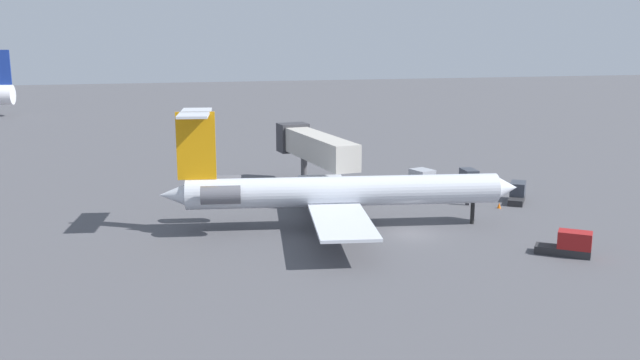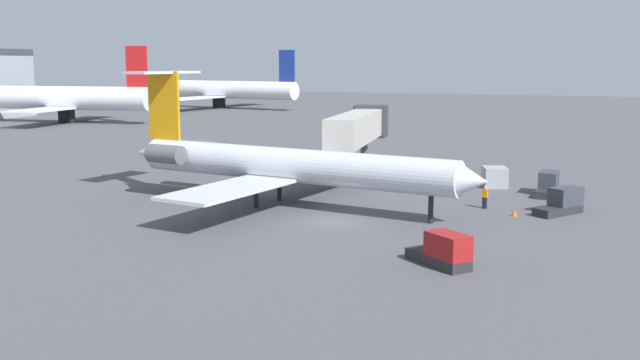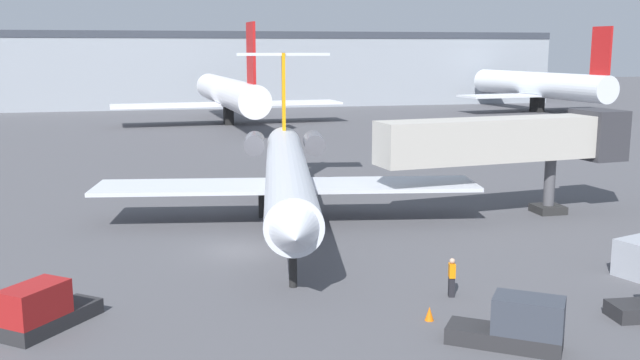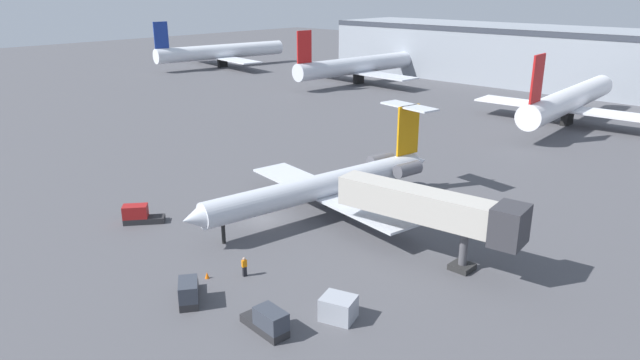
{
  "view_description": "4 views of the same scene",
  "coord_description": "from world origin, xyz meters",
  "px_view_note": "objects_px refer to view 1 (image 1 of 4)",
  "views": [
    {
      "loc": [
        -51.85,
        21.73,
        16.16
      ],
      "look_at": [
        5.22,
        6.52,
        3.87
      ],
      "focal_mm": 38.9,
      "sensor_mm": 36.0,
      "label": 1
    },
    {
      "loc": [
        -45.44,
        -16.16,
        10.87
      ],
      "look_at": [
        1.04,
        1.56,
        2.6
      ],
      "focal_mm": 39.99,
      "sensor_mm": 36.0,
      "label": 2
    },
    {
      "loc": [
        -4.18,
        -36.25,
        10.44
      ],
      "look_at": [
        4.8,
        2.64,
        3.09
      ],
      "focal_mm": 40.23,
      "sensor_mm": 36.0,
      "label": 3
    },
    {
      "loc": [
        41.53,
        -35.52,
        22.78
      ],
      "look_at": [
        1.54,
        6.63,
        3.03
      ],
      "focal_mm": 32.28,
      "sensor_mm": 36.0,
      "label": 4
    }
  ],
  "objects_px": {
    "regional_jet": "(332,190)",
    "cargo_container_uld": "(422,177)",
    "jet_bridge": "(312,146)",
    "ground_crew_marshaller": "(468,197)",
    "baggage_tug_lead": "(517,193)",
    "baggage_tug_trailing": "(569,245)",
    "traffic_cone_near": "(499,205)",
    "baggage_tug_spare": "(470,179)"
  },
  "relations": [
    {
      "from": "baggage_tug_trailing",
      "to": "jet_bridge",
      "type": "bearing_deg",
      "value": 26.57
    },
    {
      "from": "regional_jet",
      "to": "jet_bridge",
      "type": "xyz_separation_m",
      "value": [
        14.3,
        -1.91,
        1.56
      ]
    },
    {
      "from": "baggage_tug_trailing",
      "to": "traffic_cone_near",
      "type": "distance_m",
      "value": 14.66
    },
    {
      "from": "ground_crew_marshaller",
      "to": "baggage_tug_trailing",
      "type": "xyz_separation_m",
      "value": [
        -16.41,
        -0.12,
        -0.02
      ]
    },
    {
      "from": "baggage_tug_lead",
      "to": "baggage_tug_spare",
      "type": "relative_size",
      "value": 1.0
    },
    {
      "from": "regional_jet",
      "to": "baggage_tug_trailing",
      "type": "distance_m",
      "value": 19.47
    },
    {
      "from": "baggage_tug_lead",
      "to": "baggage_tug_trailing",
      "type": "relative_size",
      "value": 1.02
    },
    {
      "from": "baggage_tug_spare",
      "to": "cargo_container_uld",
      "type": "xyz_separation_m",
      "value": [
        2.36,
        4.61,
        0.03
      ]
    },
    {
      "from": "regional_jet",
      "to": "cargo_container_uld",
      "type": "distance_m",
      "value": 20.41
    },
    {
      "from": "baggage_tug_trailing",
      "to": "regional_jet",
      "type": "bearing_deg",
      "value": 51.38
    },
    {
      "from": "jet_bridge",
      "to": "baggage_tug_trailing",
      "type": "relative_size",
      "value": 4.21
    },
    {
      "from": "regional_jet",
      "to": "baggage_tug_lead",
      "type": "distance_m",
      "value": 21.1
    },
    {
      "from": "regional_jet",
      "to": "traffic_cone_near",
      "type": "distance_m",
      "value": 17.77
    },
    {
      "from": "ground_crew_marshaller",
      "to": "baggage_tug_spare",
      "type": "height_order",
      "value": "baggage_tug_spare"
    },
    {
      "from": "baggage_tug_trailing",
      "to": "baggage_tug_spare",
      "type": "height_order",
      "value": "same"
    },
    {
      "from": "regional_jet",
      "to": "baggage_tug_trailing",
      "type": "xyz_separation_m",
      "value": [
        -12.06,
        -15.09,
        -2.44
      ]
    },
    {
      "from": "baggage_tug_spare",
      "to": "ground_crew_marshaller",
      "type": "bearing_deg",
      "value": 151.47
    },
    {
      "from": "ground_crew_marshaller",
      "to": "cargo_container_uld",
      "type": "xyz_separation_m",
      "value": [
        9.88,
        0.53,
        0.01
      ]
    },
    {
      "from": "jet_bridge",
      "to": "baggage_tug_spare",
      "type": "bearing_deg",
      "value": -98.07
    },
    {
      "from": "ground_crew_marshaller",
      "to": "baggage_tug_spare",
      "type": "relative_size",
      "value": 0.41
    },
    {
      "from": "regional_jet",
      "to": "traffic_cone_near",
      "type": "relative_size",
      "value": 55.97
    },
    {
      "from": "jet_bridge",
      "to": "regional_jet",
      "type": "bearing_deg",
      "value": 172.39
    },
    {
      "from": "baggage_tug_spare",
      "to": "cargo_container_uld",
      "type": "distance_m",
      "value": 5.18
    },
    {
      "from": "traffic_cone_near",
      "to": "regional_jet",
      "type": "bearing_deg",
      "value": 97.94
    },
    {
      "from": "regional_jet",
      "to": "baggage_tug_lead",
      "type": "bearing_deg",
      "value": -77.67
    },
    {
      "from": "jet_bridge",
      "to": "baggage_tug_lead",
      "type": "bearing_deg",
      "value": -117.89
    },
    {
      "from": "ground_crew_marshaller",
      "to": "baggage_tug_lead",
      "type": "xyz_separation_m",
      "value": [
        0.12,
        -5.5,
        -0.02
      ]
    },
    {
      "from": "jet_bridge",
      "to": "baggage_tug_lead",
      "type": "xyz_separation_m",
      "value": [
        -9.82,
        -18.56,
        -4.0
      ]
    },
    {
      "from": "regional_jet",
      "to": "ground_crew_marshaller",
      "type": "bearing_deg",
      "value": -73.79
    },
    {
      "from": "ground_crew_marshaller",
      "to": "cargo_container_uld",
      "type": "bearing_deg",
      "value": 3.08
    },
    {
      "from": "baggage_tug_spare",
      "to": "cargo_container_uld",
      "type": "height_order",
      "value": "baggage_tug_spare"
    },
    {
      "from": "baggage_tug_spare",
      "to": "jet_bridge",
      "type": "bearing_deg",
      "value": 81.93
    },
    {
      "from": "regional_jet",
      "to": "baggage_tug_trailing",
      "type": "bearing_deg",
      "value": -128.62
    },
    {
      "from": "jet_bridge",
      "to": "baggage_tug_spare",
      "type": "distance_m",
      "value": 17.77
    },
    {
      "from": "ground_crew_marshaller",
      "to": "cargo_container_uld",
      "type": "height_order",
      "value": "cargo_container_uld"
    },
    {
      "from": "traffic_cone_near",
      "to": "ground_crew_marshaller",
      "type": "bearing_deg",
      "value": 50.85
    },
    {
      "from": "cargo_container_uld",
      "to": "traffic_cone_near",
      "type": "height_order",
      "value": "cargo_container_uld"
    },
    {
      "from": "ground_crew_marshaller",
      "to": "traffic_cone_near",
      "type": "bearing_deg",
      "value": -129.15
    },
    {
      "from": "regional_jet",
      "to": "traffic_cone_near",
      "type": "bearing_deg",
      "value": -82.06
    },
    {
      "from": "regional_jet",
      "to": "jet_bridge",
      "type": "distance_m",
      "value": 14.51
    },
    {
      "from": "jet_bridge",
      "to": "cargo_container_uld",
      "type": "bearing_deg",
      "value": -90.31
    },
    {
      "from": "baggage_tug_lead",
      "to": "baggage_tug_trailing",
      "type": "height_order",
      "value": "same"
    }
  ]
}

